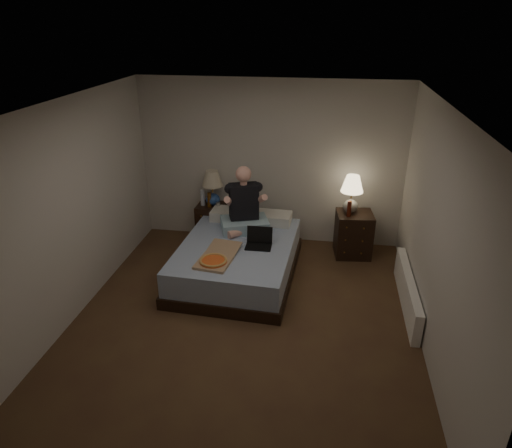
% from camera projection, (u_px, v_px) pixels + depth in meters
% --- Properties ---
extents(floor, '(4.00, 4.50, 0.00)m').
position_uv_depth(floor, '(244.00, 320.00, 5.40)').
color(floor, brown).
rests_on(floor, ground).
extents(ceiling, '(4.00, 4.50, 0.00)m').
position_uv_depth(ceiling, '(241.00, 106.00, 4.36)').
color(ceiling, white).
rests_on(ceiling, ground).
extents(wall_back, '(4.00, 0.00, 2.50)m').
position_uv_depth(wall_back, '(270.00, 163.00, 6.90)').
color(wall_back, silver).
rests_on(wall_back, ground).
extents(wall_front, '(4.00, 0.00, 2.50)m').
position_uv_depth(wall_front, '(177.00, 373.00, 2.86)').
color(wall_front, silver).
rests_on(wall_front, ground).
extents(wall_left, '(0.00, 4.50, 2.50)m').
position_uv_depth(wall_left, '(69.00, 213.00, 5.16)').
color(wall_left, silver).
rests_on(wall_left, ground).
extents(wall_right, '(0.00, 4.50, 2.50)m').
position_uv_depth(wall_right, '(438.00, 238.00, 4.59)').
color(wall_right, silver).
rests_on(wall_right, ground).
extents(bed, '(1.57, 2.04, 0.49)m').
position_uv_depth(bed, '(237.00, 260.00, 6.24)').
color(bed, '#5676AC').
rests_on(bed, floor).
extents(nightstand_left, '(0.47, 0.43, 0.59)m').
position_uv_depth(nightstand_left, '(213.00, 222.00, 7.24)').
color(nightstand_left, black).
rests_on(nightstand_left, floor).
extents(nightstand_right, '(0.56, 0.52, 0.67)m').
position_uv_depth(nightstand_right, '(353.00, 234.00, 6.76)').
color(nightstand_right, black).
rests_on(nightstand_right, floor).
extents(lamp_left, '(0.36, 0.36, 0.56)m').
position_uv_depth(lamp_left, '(213.00, 188.00, 7.00)').
color(lamp_left, '#294C96').
rests_on(lamp_left, nightstand_left).
extents(lamp_right, '(0.34, 0.34, 0.56)m').
position_uv_depth(lamp_right, '(351.00, 194.00, 6.55)').
color(lamp_right, gray).
rests_on(lamp_right, nightstand_right).
extents(water_bottle, '(0.07, 0.07, 0.25)m').
position_uv_depth(water_bottle, '(203.00, 198.00, 7.06)').
color(water_bottle, silver).
rests_on(water_bottle, nightstand_left).
extents(soda_can, '(0.07, 0.07, 0.10)m').
position_uv_depth(soda_can, '(218.00, 205.00, 6.97)').
color(soda_can, '#AEAEA9').
rests_on(soda_can, nightstand_left).
extents(beer_bottle_left, '(0.06, 0.06, 0.23)m').
position_uv_depth(beer_bottle_left, '(209.00, 200.00, 7.00)').
color(beer_bottle_left, '#5E350D').
rests_on(beer_bottle_left, nightstand_left).
extents(beer_bottle_right, '(0.06, 0.06, 0.23)m').
position_uv_depth(beer_bottle_right, '(349.00, 209.00, 6.48)').
color(beer_bottle_right, '#57190C').
rests_on(beer_bottle_right, nightstand_right).
extents(person, '(0.79, 0.71, 0.93)m').
position_uv_depth(person, '(244.00, 200.00, 6.34)').
color(person, black).
rests_on(person, bed).
extents(laptop, '(0.35, 0.29, 0.24)m').
position_uv_depth(laptop, '(259.00, 239.00, 5.99)').
color(laptop, black).
rests_on(laptop, bed).
extents(pizza_box, '(0.49, 0.81, 0.08)m').
position_uv_depth(pizza_box, '(213.00, 261.00, 5.62)').
color(pizza_box, tan).
rests_on(pizza_box, bed).
extents(radiator, '(0.10, 1.60, 0.40)m').
position_uv_depth(radiator, '(407.00, 292.00, 5.60)').
color(radiator, white).
rests_on(radiator, floor).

